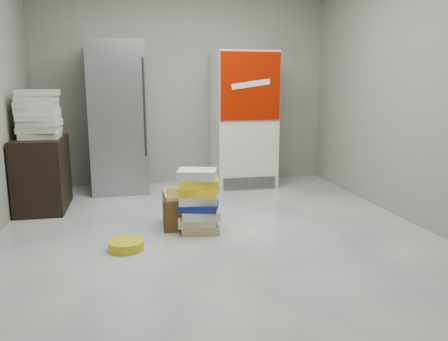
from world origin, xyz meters
TOP-DOWN VIEW (x-y plane):
  - ground at (0.00, 0.00)m, footprint 5.00×5.00m
  - room_shell at (0.00, 0.00)m, footprint 4.04×5.04m
  - steel_fridge at (-0.90, 2.13)m, footprint 0.70×0.72m
  - coke_cooler at (0.75, 2.12)m, footprint 0.80×0.73m
  - wood_shelf at (-1.73, 1.40)m, footprint 0.50×0.80m
  - supply_box_stack at (-1.72, 1.40)m, footprint 0.44×0.43m
  - phonebook_stack_main at (-0.15, 0.27)m, footprint 0.43×0.38m
  - phonebook_stack_side at (-0.02, 1.00)m, footprint 0.38×0.35m
  - cardboard_box at (-0.26, 0.49)m, footprint 0.44×0.44m
  - bucket_lid at (-0.82, -0.06)m, footprint 0.33×0.33m

SIDE VIEW (x-z plane):
  - ground at x=0.00m, z-range 0.00..0.00m
  - bucket_lid at x=-0.82m, z-range 0.00..0.08m
  - phonebook_stack_side at x=-0.02m, z-range 0.00..0.21m
  - cardboard_box at x=-0.26m, z-range -0.03..0.31m
  - phonebook_stack_main at x=-0.15m, z-range 0.00..0.60m
  - wood_shelf at x=-1.73m, z-range 0.00..0.80m
  - coke_cooler at x=0.75m, z-range 0.00..1.80m
  - steel_fridge at x=-0.90m, z-range 0.00..1.90m
  - supply_box_stack at x=-1.72m, z-range 0.80..1.32m
  - room_shell at x=0.00m, z-range 0.39..3.21m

